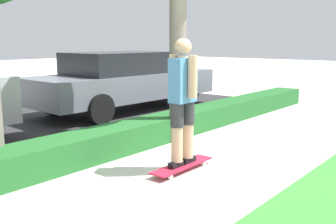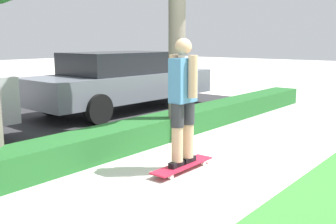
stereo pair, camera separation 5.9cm
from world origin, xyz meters
name	(u,v)px [view 2 (the right image)]	position (x,y,z in m)	size (l,w,h in m)	color
ground_plane	(207,173)	(0.00, 0.00, 0.00)	(60.00, 60.00, 0.00)	beige
street_asphalt	(26,127)	(0.00, 4.20, 0.00)	(12.53, 5.00, 0.01)	#2D2D30
hedge_row	(119,138)	(0.00, 1.60, 0.20)	(12.53, 0.60, 0.39)	#236028
skateboard	(183,165)	(-0.13, 0.30, 0.07)	(1.03, 0.24, 0.08)	red
skater_person	(183,99)	(-0.13, 0.30, 0.94)	(0.49, 0.41, 1.61)	black
parked_car_middle	(122,80)	(2.52, 4.11, 0.74)	(4.82, 1.87, 1.40)	slate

